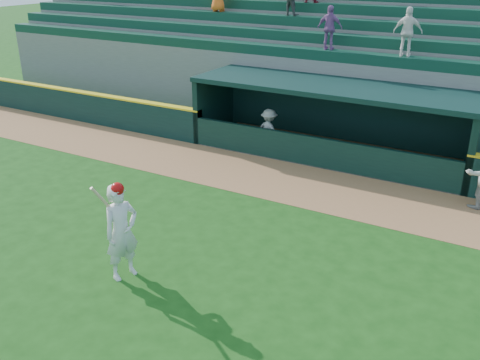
{
  "coord_description": "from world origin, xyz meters",
  "views": [
    {
      "loc": [
        5.96,
        -8.78,
        6.33
      ],
      "look_at": [
        0.0,
        1.6,
        1.3
      ],
      "focal_mm": 40.0,
      "sensor_mm": 36.0,
      "label": 1
    }
  ],
  "objects": [
    {
      "name": "ground",
      "position": [
        0.0,
        0.0,
        0.0
      ],
      "size": [
        120.0,
        120.0,
        0.0
      ],
      "primitive_type": "plane",
      "color": "#154310",
      "rests_on": "ground"
    },
    {
      "name": "warning_track",
      "position": [
        0.0,
        4.9,
        0.01
      ],
      "size": [
        40.0,
        3.0,
        0.01
      ],
      "primitive_type": "cube",
      "color": "#91603A",
      "rests_on": "ground"
    },
    {
      "name": "field_wall_left",
      "position": [
        -12.25,
        6.55,
        0.6
      ],
      "size": [
        15.5,
        0.3,
        1.2
      ],
      "primitive_type": "cube",
      "color": "black",
      "rests_on": "ground"
    },
    {
      "name": "wall_stripe_left",
      "position": [
        -12.25,
        6.55,
        1.23
      ],
      "size": [
        15.5,
        0.32,
        0.06
      ],
      "primitive_type": "cube",
      "color": "yellow",
      "rests_on": "field_wall_left"
    },
    {
      "name": "dugout_player_inside",
      "position": [
        -1.94,
        6.97,
        0.77
      ],
      "size": [
        1.11,
        0.82,
        1.54
      ],
      "primitive_type": "imported",
      "rotation": [
        0.0,
        0.0,
        2.86
      ],
      "color": "#A5A6A0",
      "rests_on": "ground"
    },
    {
      "name": "dugout",
      "position": [
        0.0,
        8.0,
        1.36
      ],
      "size": [
        9.4,
        2.8,
        2.46
      ],
      "color": "slate",
      "rests_on": "ground"
    },
    {
      "name": "stands",
      "position": [
        -0.04,
        12.57,
        2.4
      ],
      "size": [
        34.5,
        6.25,
        7.61
      ],
      "color": "slate",
      "rests_on": "ground"
    },
    {
      "name": "batter_at_plate",
      "position": [
        -1.04,
        -1.53,
        1.07
      ],
      "size": [
        0.7,
        0.9,
        2.18
      ],
      "color": "silver",
      "rests_on": "ground"
    }
  ]
}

